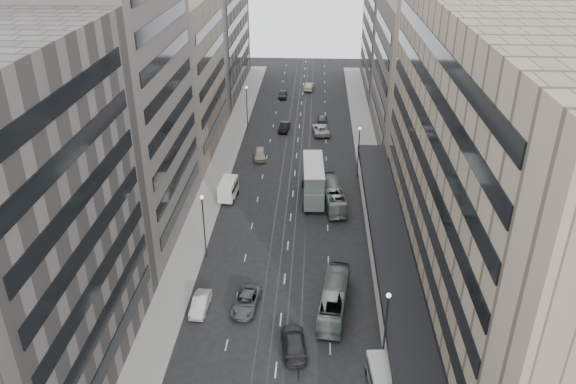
% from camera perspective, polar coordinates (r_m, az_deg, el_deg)
% --- Properties ---
extents(ground, '(220.00, 220.00, 0.00)m').
position_cam_1_polar(ground, '(58.19, -0.81, -13.45)').
color(ground, black).
rests_on(ground, ground).
extents(sidewalk_right, '(4.00, 125.00, 0.15)m').
position_cam_1_polar(sidewalk_right, '(90.29, 8.38, 2.17)').
color(sidewalk_right, gray).
rests_on(sidewalk_right, ground).
extents(sidewalk_left, '(4.00, 125.00, 0.15)m').
position_cam_1_polar(sidewalk_left, '(91.11, -6.83, 2.52)').
color(sidewalk_left, gray).
rests_on(sidewalk_left, ground).
extents(department_store, '(19.20, 60.00, 30.00)m').
position_cam_1_polar(department_store, '(59.73, 20.66, 2.78)').
color(department_store, gray).
rests_on(department_store, ground).
extents(building_right_mid, '(15.00, 28.00, 24.00)m').
position_cam_1_polar(building_right_mid, '(101.11, 13.66, 11.66)').
color(building_right_mid, '#544E49').
rests_on(building_right_mid, ground).
extents(building_right_far, '(15.00, 32.00, 28.00)m').
position_cam_1_polar(building_right_far, '(129.54, 11.57, 16.12)').
color(building_right_far, '#5D5954').
rests_on(building_right_far, ground).
extents(building_left_b, '(15.00, 26.00, 34.00)m').
position_cam_1_polar(building_left_b, '(70.78, -17.71, 8.77)').
color(building_left_b, '#544E49').
rests_on(building_left_b, ground).
extents(building_left_c, '(15.00, 28.00, 25.00)m').
position_cam_1_polar(building_left_c, '(96.69, -12.10, 11.43)').
color(building_left_c, slate).
rests_on(building_left_c, ground).
extents(building_left_d, '(15.00, 38.00, 28.00)m').
position_cam_1_polar(building_left_d, '(127.67, -8.51, 16.20)').
color(building_left_d, '#5D5954').
rests_on(building_left_d, ground).
extents(lamp_right_near, '(0.44, 0.44, 8.32)m').
position_cam_1_polar(lamp_right_near, '(51.35, 9.92, -12.87)').
color(lamp_right_near, '#262628').
rests_on(lamp_right_near, ground).
extents(lamp_right_far, '(0.44, 0.44, 8.32)m').
position_cam_1_polar(lamp_right_far, '(85.75, 7.20, 4.61)').
color(lamp_right_far, '#262628').
rests_on(lamp_right_far, ground).
extents(lamp_left_near, '(0.44, 0.44, 8.32)m').
position_cam_1_polar(lamp_left_near, '(66.11, -8.58, -2.76)').
color(lamp_left_near, '#262628').
rests_on(lamp_left_near, ground).
extents(lamp_left_far, '(0.44, 0.44, 8.32)m').
position_cam_1_polar(lamp_left_far, '(105.03, -4.21, 9.05)').
color(lamp_left_far, '#262628').
rests_on(lamp_left_far, ground).
extents(bus_near, '(3.77, 10.63, 2.90)m').
position_cam_1_polar(bus_near, '(59.47, 4.70, -10.71)').
color(bus_near, gray).
rests_on(bus_near, ground).
extents(bus_far, '(3.88, 10.75, 2.93)m').
position_cam_1_polar(bus_far, '(79.01, 4.54, -0.32)').
color(bus_far, '#96A298').
rests_on(bus_far, ground).
extents(double_decker, '(3.43, 10.12, 5.47)m').
position_cam_1_polar(double_decker, '(79.77, 2.58, 1.23)').
color(double_decker, gray).
rests_on(double_decker, ground).
extents(vw_microbus, '(2.24, 4.35, 2.27)m').
position_cam_1_polar(vw_microbus, '(52.18, 9.27, -17.88)').
color(vw_microbus, slate).
rests_on(vw_microbus, ground).
extents(panel_van, '(2.58, 4.74, 2.89)m').
position_cam_1_polar(panel_van, '(80.68, -6.10, 0.33)').
color(panel_van, silver).
rests_on(panel_van, ground).
extents(sedan_1, '(1.75, 4.53, 1.47)m').
position_cam_1_polar(sedan_1, '(60.42, -8.90, -11.15)').
color(sedan_1, beige).
rests_on(sedan_1, ground).
extents(sedan_2, '(3.07, 5.62, 1.49)m').
position_cam_1_polar(sedan_2, '(60.11, -4.30, -11.07)').
color(sedan_2, '#4E4E50').
rests_on(sedan_2, ground).
extents(sedan_3, '(3.04, 5.92, 1.64)m').
position_cam_1_polar(sedan_3, '(55.18, 0.59, -15.04)').
color(sedan_3, '#262629').
rests_on(sedan_3, ground).
extents(sedan_4, '(2.39, 5.00, 1.65)m').
position_cam_1_polar(sedan_4, '(93.57, -2.88, 3.87)').
color(sedan_4, '#B0A492').
rests_on(sedan_4, ground).
extents(sedan_5, '(2.06, 4.77, 1.53)m').
position_cam_1_polar(sedan_5, '(105.36, -0.38, 6.62)').
color(sedan_5, black).
rests_on(sedan_5, ground).
extents(sedan_6, '(3.60, 6.41, 1.69)m').
position_cam_1_polar(sedan_6, '(104.22, 3.34, 6.39)').
color(sedan_6, '#B4B5B1').
rests_on(sedan_6, ground).
extents(sedan_7, '(1.94, 4.63, 1.34)m').
position_cam_1_polar(sedan_7, '(109.98, 3.47, 7.42)').
color(sedan_7, '#535255').
rests_on(sedan_7, ground).
extents(sedan_8, '(1.97, 4.45, 1.49)m').
position_cam_1_polar(sedan_8, '(124.36, -0.53, 9.88)').
color(sedan_8, '#29282B').
rests_on(sedan_8, ground).
extents(sedan_9, '(2.38, 5.20, 1.65)m').
position_cam_1_polar(sedan_9, '(129.93, 2.18, 10.67)').
color(sedan_9, beige).
rests_on(sedan_9, ground).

